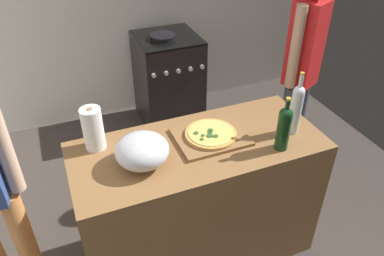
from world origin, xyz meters
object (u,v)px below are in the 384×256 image
object	(u,v)px
person_in_red	(302,67)
stove	(168,80)
pizza	(211,134)
paper_towel_roll	(93,129)
wine_bottle_amber	(296,107)
mixing_bowl	(142,151)
wine_bottle_green	(284,127)

from	to	relation	value
person_in_red	stove	bearing A→B (deg)	121.55
pizza	paper_towel_roll	distance (m)	0.65
wine_bottle_amber	stove	size ratio (longest dim) A/B	0.41
mixing_bowl	person_in_red	size ratio (longest dim) A/B	0.17
stove	paper_towel_roll	bearing A→B (deg)	-122.50
mixing_bowl	wine_bottle_green	distance (m)	0.76
paper_towel_roll	person_in_red	distance (m)	1.60
paper_towel_roll	wine_bottle_green	size ratio (longest dim) A/B	0.79
person_in_red	paper_towel_roll	bearing A→B (deg)	-168.96
wine_bottle_amber	wine_bottle_green	bearing A→B (deg)	-143.80
pizza	wine_bottle_green	distance (m)	0.41
wine_bottle_amber	pizza	bearing A→B (deg)	166.13
pizza	mixing_bowl	distance (m)	0.43
wine_bottle_amber	mixing_bowl	bearing A→B (deg)	177.18
mixing_bowl	stove	world-z (taller)	mixing_bowl
wine_bottle_green	stove	bearing A→B (deg)	91.63
pizza	stove	distance (m)	1.66
stove	mixing_bowl	bearing A→B (deg)	-112.87
paper_towel_roll	wine_bottle_amber	distance (m)	1.13
mixing_bowl	paper_towel_roll	distance (m)	0.31
wine_bottle_green	mixing_bowl	bearing A→B (deg)	168.32
paper_towel_roll	person_in_red	size ratio (longest dim) A/B	0.15
mixing_bowl	stove	distance (m)	1.86
paper_towel_roll	wine_bottle_green	world-z (taller)	wine_bottle_green
person_in_red	pizza	bearing A→B (deg)	-153.58
mixing_bowl	stove	xyz separation A→B (m)	(0.69, 1.64, -0.53)
paper_towel_roll	stove	distance (m)	1.76
pizza	person_in_red	world-z (taller)	person_in_red
mixing_bowl	wine_bottle_amber	xyz separation A→B (m)	(0.89, -0.04, 0.08)
pizza	person_in_red	size ratio (longest dim) A/B	0.18
pizza	paper_towel_roll	bearing A→B (deg)	165.27
pizza	stove	size ratio (longest dim) A/B	0.32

